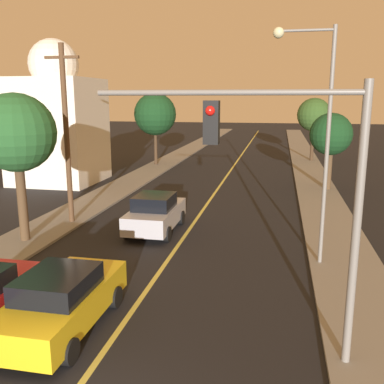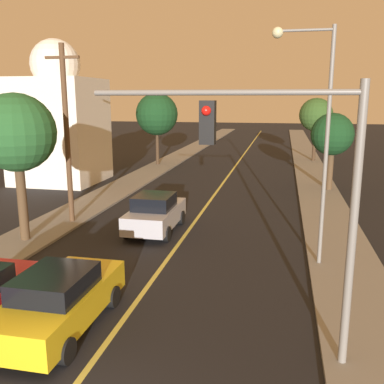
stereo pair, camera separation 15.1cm
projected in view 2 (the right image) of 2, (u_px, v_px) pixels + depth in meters
road_surface at (241, 159)px, 41.75m from camera, size 10.02×80.00×0.01m
sidewalk_left at (179, 156)px, 43.00m from camera, size 2.50×80.00×0.12m
sidewalk_right at (307, 160)px, 40.47m from camera, size 2.50×80.00×0.12m
car_near_lane_front at (59, 300)px, 10.75m from camera, size 1.93×4.35×1.58m
car_near_lane_second at (155, 213)px, 18.73m from camera, size 1.93×4.09×1.69m
traffic_signal_mast at (288, 173)px, 8.75m from camera, size 5.59×0.42×6.00m
streetlamp_right at (315, 118)px, 14.04m from camera, size 2.00×0.36×7.90m
utility_pole_left at (67, 132)px, 19.23m from camera, size 1.60×0.24×7.98m
tree_left_near at (16, 134)px, 16.59m from camera, size 3.06×3.06×5.87m
tree_left_far at (157, 114)px, 36.57m from camera, size 3.59×3.59×6.12m
tree_right_near at (316, 115)px, 38.83m from camera, size 3.01×3.01×5.70m
tree_right_far at (332, 135)px, 26.43m from camera, size 2.62×2.62×4.79m
domed_building_left at (59, 122)px, 29.41m from camera, size 5.41×5.41×9.65m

